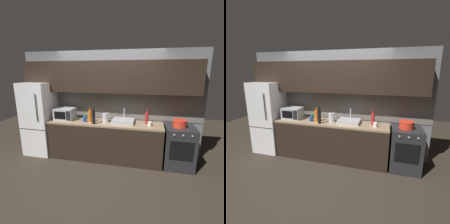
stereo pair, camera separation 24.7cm
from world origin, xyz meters
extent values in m
plane|color=#2D261E|center=(0.00, 0.00, 0.00)|extent=(10.00, 10.00, 0.00)
cube|color=slate|center=(0.00, 1.30, 1.25)|extent=(4.33, 0.10, 2.50)
cube|color=slate|center=(0.00, 1.25, 1.20)|extent=(4.33, 0.01, 0.60)
cube|color=black|center=(0.00, 1.08, 1.90)|extent=(3.98, 0.34, 0.70)
cube|color=black|center=(0.00, 0.90, 0.43)|extent=(2.59, 0.60, 0.86)
cube|color=#8C7256|center=(0.00, 0.90, 0.88)|extent=(2.59, 0.60, 0.04)
cube|color=white|center=(-1.67, 0.90, 0.88)|extent=(0.68, 0.66, 1.77)
cube|color=black|center=(-1.67, 0.57, 0.71)|extent=(0.67, 0.00, 0.01)
cylinder|color=#333333|center=(-1.49, 0.55, 1.24)|extent=(0.02, 0.02, 0.62)
cube|color=#232326|center=(1.63, 0.90, 0.45)|extent=(0.60, 0.60, 0.90)
cube|color=black|center=(1.63, 0.60, 0.50)|extent=(0.45, 0.01, 0.40)
cylinder|color=#B2B2B7|center=(1.47, 0.59, 0.83)|extent=(0.03, 0.02, 0.03)
cylinder|color=#B2B2B7|center=(1.63, 0.59, 0.83)|extent=(0.03, 0.02, 0.03)
cylinder|color=#B2B2B7|center=(1.80, 0.59, 0.83)|extent=(0.03, 0.02, 0.03)
cube|color=#A8AAAF|center=(-0.99, 0.92, 1.04)|extent=(0.46, 0.34, 0.27)
cube|color=black|center=(-1.03, 0.75, 1.04)|extent=(0.28, 0.01, 0.18)
cube|color=black|center=(-0.83, 0.75, 1.04)|extent=(0.10, 0.01, 0.22)
cube|color=#ADAFB5|center=(0.42, 0.93, 0.94)|extent=(0.48, 0.38, 0.08)
cylinder|color=silver|center=(0.42, 1.06, 1.09)|extent=(0.02, 0.02, 0.22)
cylinder|color=#B7BABF|center=(0.01, 0.91, 1.00)|extent=(0.15, 0.15, 0.20)
sphere|color=black|center=(0.01, 0.91, 1.11)|extent=(0.02, 0.02, 0.02)
cone|color=#B7BABF|center=(0.11, 0.91, 1.04)|extent=(0.03, 0.03, 0.05)
cylinder|color=black|center=(-0.21, 0.72, 1.05)|extent=(0.07, 0.07, 0.31)
cylinder|color=black|center=(-0.21, 0.72, 1.24)|extent=(0.03, 0.03, 0.07)
cylinder|color=#A82323|center=(0.93, 0.97, 1.03)|extent=(0.07, 0.07, 0.25)
cylinder|color=#A82323|center=(0.93, 0.97, 1.19)|extent=(0.03, 0.03, 0.07)
cylinder|color=orange|center=(-0.33, 0.84, 1.03)|extent=(0.08, 0.08, 0.25)
cylinder|color=orange|center=(-0.33, 0.84, 1.19)|extent=(0.03, 0.03, 0.07)
cylinder|color=#234299|center=(-0.46, 0.82, 0.95)|extent=(0.09, 0.09, 0.11)
cylinder|color=silver|center=(1.00, 0.83, 0.95)|extent=(0.09, 0.09, 0.09)
cylinder|color=#1E6B2D|center=(-0.53, 1.05, 0.95)|extent=(0.07, 0.07, 0.10)
cylinder|color=red|center=(1.61, 0.90, 0.97)|extent=(0.28, 0.28, 0.13)
cylinder|color=red|center=(1.61, 0.90, 1.04)|extent=(0.28, 0.28, 0.02)
camera|label=1|loc=(0.94, -2.63, 2.03)|focal=26.82mm
camera|label=2|loc=(1.18, -2.57, 2.03)|focal=26.82mm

